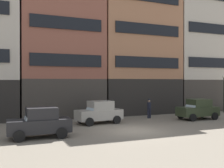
% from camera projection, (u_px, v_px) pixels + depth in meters
% --- Properties ---
extents(ground_plane, '(120.00, 120.00, 0.00)m').
position_uv_depth(ground_plane, '(135.00, 131.00, 18.35)').
color(ground_plane, slate).
extents(building_center_left, '(8.15, 7.34, 14.01)m').
position_uv_depth(building_center_left, '(59.00, 45.00, 26.75)').
color(building_center_left, '#38332D').
rests_on(building_center_left, ground_plane).
extents(building_center_right, '(9.15, 7.34, 17.51)m').
position_uv_depth(building_center_right, '(133.00, 34.00, 29.96)').
color(building_center_right, black).
rests_on(building_center_right, ground_plane).
extents(building_far_right, '(7.70, 7.34, 15.62)m').
position_uv_depth(building_far_right, '(190.00, 46.00, 33.11)').
color(building_far_right, '#38332D').
rests_on(building_far_right, ground_plane).
extents(sedan_dark, '(3.71, 1.88, 1.83)m').
position_uv_depth(sedan_dark, '(40.00, 123.00, 16.07)').
color(sedan_dark, black).
rests_on(sedan_dark, ground_plane).
extents(sedan_light, '(3.85, 2.19, 1.83)m').
position_uv_depth(sedan_light, '(99.00, 112.00, 21.52)').
color(sedan_light, gray).
rests_on(sedan_light, ground_plane).
extents(sedan_parked_curb, '(3.72, 1.90, 1.83)m').
position_uv_depth(sedan_parked_curb, '(198.00, 109.00, 23.92)').
color(sedan_parked_curb, '#2D3823').
rests_on(sedan_parked_curb, ground_plane).
extents(pedestrian_officer, '(0.51, 0.51, 1.79)m').
position_uv_depth(pedestrian_officer, '(149.00, 108.00, 24.66)').
color(pedestrian_officer, black).
rests_on(pedestrian_officer, ground_plane).
extents(streetlamp_curbside, '(0.32, 0.32, 4.12)m').
position_uv_depth(streetlamp_curbside, '(224.00, 88.00, 29.38)').
color(streetlamp_curbside, black).
rests_on(streetlamp_curbside, ground_plane).
extents(fire_hydrant_curbside, '(0.24, 0.24, 0.83)m').
position_uv_depth(fire_hydrant_curbside, '(113.00, 114.00, 24.24)').
color(fire_hydrant_curbside, maroon).
rests_on(fire_hydrant_curbside, ground_plane).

